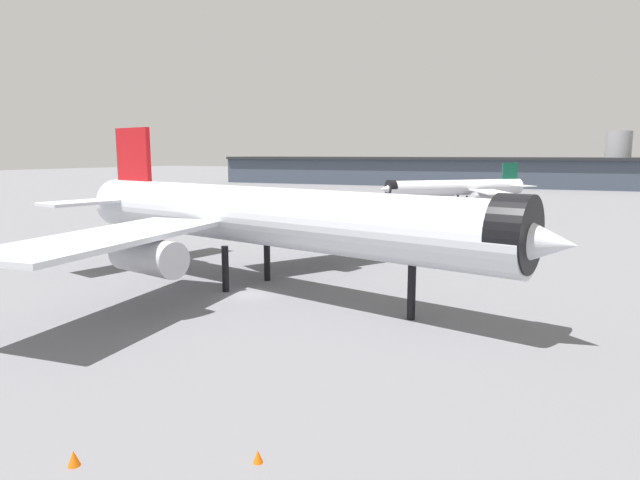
% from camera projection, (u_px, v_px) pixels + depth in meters
% --- Properties ---
extents(ground, '(900.00, 900.00, 0.00)m').
position_uv_depth(ground, '(249.00, 295.00, 58.08)').
color(ground, slate).
extents(airliner_near_gate, '(63.75, 57.63, 18.13)m').
position_uv_depth(airliner_near_gate, '(262.00, 217.00, 59.36)').
color(airliner_near_gate, silver).
rests_on(airliner_near_gate, ground).
extents(airliner_far_taxiway, '(36.72, 39.04, 12.18)m').
position_uv_depth(airliner_far_taxiway, '(457.00, 188.00, 151.71)').
color(airliner_far_taxiway, silver).
rests_on(airliner_far_taxiway, ground).
extents(terminal_building, '(224.61, 58.77, 23.84)m').
position_uv_depth(terminal_building, '(456.00, 171.00, 252.60)').
color(terminal_building, '#3D4756').
rests_on(terminal_building, ground).
extents(traffic_cone_near_nose, '(0.51, 0.51, 0.64)m').
position_uv_depth(traffic_cone_near_nose, '(258.00, 456.00, 26.55)').
color(traffic_cone_near_nose, '#F2600C').
rests_on(traffic_cone_near_nose, ground).
extents(traffic_cone_wingtip, '(0.62, 0.62, 0.77)m').
position_uv_depth(traffic_cone_wingtip, '(74.00, 458.00, 26.28)').
color(traffic_cone_wingtip, '#F2600C').
rests_on(traffic_cone_wingtip, ground).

